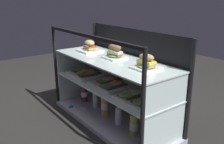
{
  "coord_description": "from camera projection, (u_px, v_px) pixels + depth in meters",
  "views": [
    {
      "loc": [
        1.66,
        -1.26,
        1.13
      ],
      "look_at": [
        0.0,
        0.0,
        0.48
      ],
      "focal_mm": 39.74,
      "sensor_mm": 36.0,
      "label": 1
    }
  ],
  "objects": [
    {
      "name": "juice_bottle_front_right_end",
      "position": [
        95.0,
        98.0,
        2.5
      ],
      "size": [
        0.06,
        0.06,
        0.23
      ],
      "color": "silver",
      "rests_on": "case_base_deck"
    },
    {
      "name": "case_frame",
      "position": [
        125.0,
        71.0,
        2.28
      ],
      "size": [
        1.32,
        0.51,
        0.84
      ],
      "color": "black",
      "rests_on": "ground"
    },
    {
      "name": "plated_roll_sandwich_right_of_center",
      "position": [
        146.0,
        63.0,
        1.86
      ],
      "size": [
        0.19,
        0.19,
        0.12
      ],
      "color": "white",
      "rests_on": "shelf_upper_glass"
    },
    {
      "name": "case_base_deck",
      "position": [
        112.0,
        119.0,
        2.32
      ],
      "size": [
        1.32,
        0.51,
        0.04
      ],
      "primitive_type": "cube",
      "color": "#B5B2C1",
      "rests_on": "ground"
    },
    {
      "name": "plated_roll_sandwich_center",
      "position": [
        115.0,
        53.0,
        2.16
      ],
      "size": [
        0.17,
        0.17,
        0.13
      ],
      "color": "white",
      "rests_on": "shelf_upper_glass"
    },
    {
      "name": "open_sandwich_tray_near_right_corner",
      "position": [
        139.0,
        98.0,
        1.89
      ],
      "size": [
        0.34,
        0.3,
        0.06
      ],
      "color": "white",
      "rests_on": "shelf_lower_glass"
    },
    {
      "name": "juice_bottle_tucked_behind",
      "position": [
        84.0,
        93.0,
        2.64
      ],
      "size": [
        0.07,
        0.07,
        0.23
      ],
      "color": "#9A2849",
      "rests_on": "case_base_deck"
    },
    {
      "name": "juice_bottle_front_middle",
      "position": [
        134.0,
        124.0,
        2.02
      ],
      "size": [
        0.07,
        0.07,
        0.21
      ],
      "color": "#B5CD51",
      "rests_on": "case_base_deck"
    },
    {
      "name": "ground_plane",
      "position": [
        112.0,
        122.0,
        2.33
      ],
      "size": [
        6.0,
        6.0,
        0.02
      ],
      "primitive_type": "cube",
      "color": "#252522",
      "rests_on": "ground"
    },
    {
      "name": "open_sandwich_tray_far_right",
      "position": [
        86.0,
        72.0,
        2.49
      ],
      "size": [
        0.34,
        0.3,
        0.06
      ],
      "color": "white",
      "rests_on": "shelf_lower_glass"
    },
    {
      "name": "plated_roll_sandwich_near_right_corner",
      "position": [
        90.0,
        47.0,
        2.43
      ],
      "size": [
        0.2,
        0.2,
        0.11
      ],
      "color": "white",
      "rests_on": "shelf_upper_glass"
    },
    {
      "name": "shelf_upper_glass",
      "position": [
        112.0,
        60.0,
        2.15
      ],
      "size": [
        1.27,
        0.47,
        0.01
      ],
      "primitive_type": "cube",
      "color": "silver",
      "rests_on": "riser_upper_tier"
    },
    {
      "name": "juice_bottle_front_fourth",
      "position": [
        119.0,
        116.0,
        2.17
      ],
      "size": [
        0.06,
        0.06,
        0.21
      ],
      "color": "white",
      "rests_on": "case_base_deck"
    },
    {
      "name": "kitchen_scissors",
      "position": [
        74.0,
        107.0,
        2.51
      ],
      "size": [
        0.19,
        0.17,
        0.01
      ],
      "color": "silver",
      "rests_on": "case_base_deck"
    },
    {
      "name": "open_sandwich_tray_far_left",
      "position": [
        111.0,
        83.0,
        2.2
      ],
      "size": [
        0.34,
        0.31,
        0.06
      ],
      "color": "white",
      "rests_on": "shelf_lower_glass"
    },
    {
      "name": "juice_bottle_front_left_end",
      "position": [
        105.0,
        106.0,
        2.33
      ],
      "size": [
        0.07,
        0.07,
        0.23
      ],
      "color": "gold",
      "rests_on": "case_base_deck"
    },
    {
      "name": "riser_lower_tier",
      "position": [
        112.0,
        102.0,
        2.27
      ],
      "size": [
        1.26,
        0.45,
        0.31
      ],
      "color": "silver",
      "rests_on": "case_base_deck"
    },
    {
      "name": "riser_upper_tier",
      "position": [
        112.0,
        73.0,
        2.19
      ],
      "size": [
        1.26,
        0.45,
        0.22
      ],
      "color": "silver",
      "rests_on": "shelf_lower_glass"
    },
    {
      "name": "shelf_lower_glass",
      "position": [
        112.0,
        85.0,
        2.22
      ],
      "size": [
        1.27,
        0.47,
        0.01
      ],
      "primitive_type": "cube",
      "color": "silver",
      "rests_on": "riser_lower_tier"
    }
  ]
}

